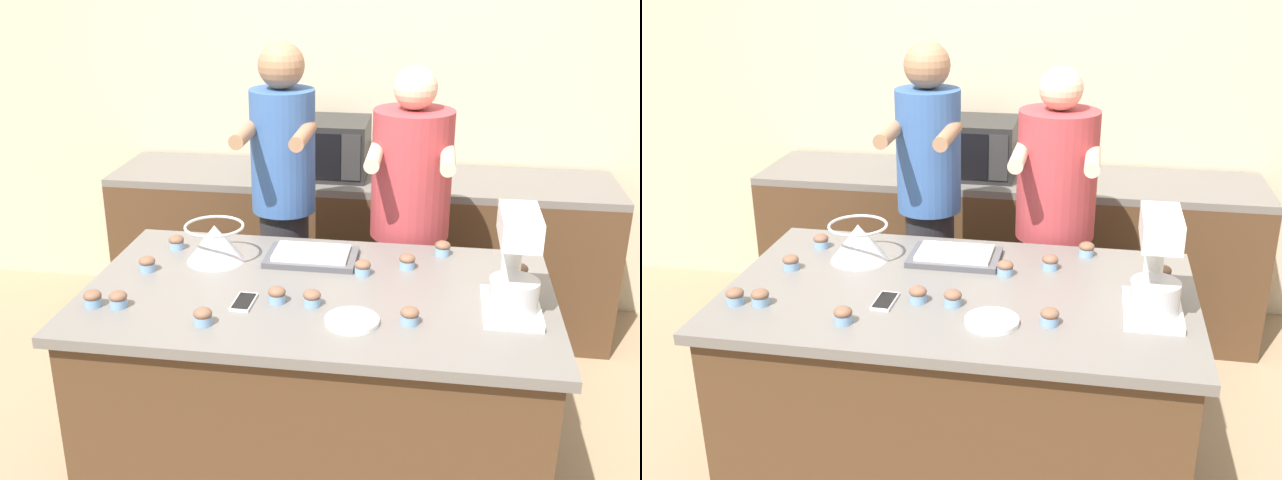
{
  "view_description": "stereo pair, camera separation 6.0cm",
  "coord_description": "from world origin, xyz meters",
  "views": [
    {
      "loc": [
        0.4,
        -2.5,
        2.09
      ],
      "look_at": [
        0.0,
        0.05,
        1.06
      ],
      "focal_mm": 42.0,
      "sensor_mm": 36.0,
      "label": 1
    },
    {
      "loc": [
        0.46,
        -2.49,
        2.09
      ],
      "look_at": [
        0.0,
        0.05,
        1.06
      ],
      "focal_mm": 42.0,
      "sensor_mm": 36.0,
      "label": 2
    }
  ],
  "objects": [
    {
      "name": "cell_phone",
      "position": [
        -0.25,
        -0.16,
        0.89
      ],
      "size": [
        0.07,
        0.15,
        0.01
      ],
      "color": "silver",
      "rests_on": "island_counter"
    },
    {
      "name": "microwave_oven",
      "position": [
        -0.21,
        1.5,
        1.04
      ],
      "size": [
        0.5,
        0.4,
        0.31
      ],
      "color": "black",
      "rests_on": "back_counter"
    },
    {
      "name": "person_left",
      "position": [
        -0.28,
        0.72,
        0.91
      ],
      "size": [
        0.31,
        0.49,
        1.7
      ],
      "color": "#232328",
      "rests_on": "ground_plane"
    },
    {
      "name": "baking_tray",
      "position": [
        -0.07,
        0.27,
        0.9
      ],
      "size": [
        0.37,
        0.24,
        0.04
      ],
      "color": "#4C4C51",
      "rests_on": "island_counter"
    },
    {
      "name": "cupcake_5",
      "position": [
        0.32,
        0.25,
        0.91
      ],
      "size": [
        0.06,
        0.06,
        0.06
      ],
      "color": "#759EC6",
      "rests_on": "island_counter"
    },
    {
      "name": "cupcake_12",
      "position": [
        0.0,
        -0.13,
        0.91
      ],
      "size": [
        0.06,
        0.06,
        0.06
      ],
      "color": "#759EC6",
      "rests_on": "island_counter"
    },
    {
      "name": "cupcake_0",
      "position": [
        -0.77,
        -0.26,
        0.91
      ],
      "size": [
        0.06,
        0.06,
        0.06
      ],
      "color": "#759EC6",
      "rests_on": "island_counter"
    },
    {
      "name": "mixing_bowl",
      "position": [
        -0.46,
        0.21,
        0.97
      ],
      "size": [
        0.24,
        0.24,
        0.16
      ],
      "color": "#BCBCC1",
      "rests_on": "island_counter"
    },
    {
      "name": "cupcake_6",
      "position": [
        0.35,
        -0.22,
        0.91
      ],
      "size": [
        0.06,
        0.06,
        0.06
      ],
      "color": "#759EC6",
      "rests_on": "island_counter"
    },
    {
      "name": "small_plate",
      "position": [
        0.16,
        -0.25,
        0.89
      ],
      "size": [
        0.19,
        0.19,
        0.02
      ],
      "color": "white",
      "rests_on": "island_counter"
    },
    {
      "name": "cupcake_2",
      "position": [
        0.46,
        0.41,
        0.91
      ],
      "size": [
        0.06,
        0.06,
        0.06
      ],
      "color": "#759EC6",
      "rests_on": "island_counter"
    },
    {
      "name": "back_counter",
      "position": [
        0.0,
        1.51,
        0.44
      ],
      "size": [
        2.8,
        0.6,
        0.88
      ],
      "color": "#4C331E",
      "rests_on": "ground_plane"
    },
    {
      "name": "cupcake_10",
      "position": [
        -0.66,
        0.31,
        0.91
      ],
      "size": [
        0.06,
        0.06,
        0.06
      ],
      "color": "#759EC6",
      "rests_on": "island_counter"
    },
    {
      "name": "island_counter",
      "position": [
        0.0,
        0.0,
        0.44
      ],
      "size": [
        1.75,
        1.02,
        0.88
      ],
      "color": "#4C331E",
      "rests_on": "ground_plane"
    },
    {
      "name": "cupcake_11",
      "position": [
        -0.69,
        0.07,
        0.91
      ],
      "size": [
        0.06,
        0.06,
        0.06
      ],
      "color": "#759EC6",
      "rests_on": "island_counter"
    },
    {
      "name": "cupcake_7",
      "position": [
        -0.34,
        -0.33,
        0.91
      ],
      "size": [
        0.06,
        0.06,
        0.06
      ],
      "color": "#759EC6",
      "rests_on": "island_counter"
    },
    {
      "name": "cupcake_1",
      "position": [
        -0.13,
        -0.13,
        0.91
      ],
      "size": [
        0.06,
        0.06,
        0.06
      ],
      "color": "#759EC6",
      "rests_on": "island_counter"
    },
    {
      "name": "stand_mixer",
      "position": [
        0.7,
        -0.08,
        1.05
      ],
      "size": [
        0.2,
        0.3,
        0.38
      ],
      "color": "white",
      "rests_on": "island_counter"
    },
    {
      "name": "cupcake_3",
      "position": [
        -0.68,
        -0.25,
        0.91
      ],
      "size": [
        0.06,
        0.06,
        0.06
      ],
      "color": "#759EC6",
      "rests_on": "island_counter"
    },
    {
      "name": "person_right",
      "position": [
        0.31,
        0.72,
        0.84
      ],
      "size": [
        0.37,
        0.52,
        1.61
      ],
      "color": "#33384C",
      "rests_on": "ground_plane"
    },
    {
      "name": "cupcake_9",
      "position": [
        0.15,
        0.16,
        0.91
      ],
      "size": [
        0.06,
        0.06,
        0.06
      ],
      "color": "#759EC6",
      "rests_on": "island_counter"
    },
    {
      "name": "cupcake_4",
      "position": [
        0.75,
        0.22,
        0.91
      ],
      "size": [
        0.06,
        0.06,
        0.06
      ],
      "color": "#759EC6",
      "rests_on": "island_counter"
    },
    {
      "name": "back_wall",
      "position": [
        0.0,
        1.86,
        1.35
      ],
      "size": [
        10.0,
        0.06,
        2.7
      ],
      "color": "beige",
      "rests_on": "ground_plane"
    },
    {
      "name": "cupcake_8",
      "position": [
        0.74,
        0.12,
        0.91
      ],
      "size": [
        0.06,
        0.06,
        0.06
      ],
      "color": "#759EC6",
      "rests_on": "island_counter"
    }
  ]
}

